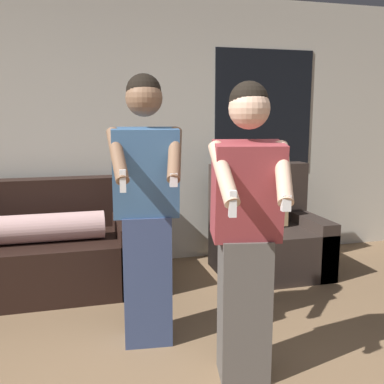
{
  "coord_description": "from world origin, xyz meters",
  "views": [
    {
      "loc": [
        -0.71,
        -1.55,
        1.53
      ],
      "look_at": [
        -0.02,
        1.02,
        1.07
      ],
      "focal_mm": 42.0,
      "sensor_mm": 36.0,
      "label": 1
    }
  ],
  "objects_px": {
    "couch": "(50,251)",
    "person_right": "(246,232)",
    "person_left": "(146,210)",
    "armchair": "(268,238)"
  },
  "relations": [
    {
      "from": "couch",
      "to": "person_right",
      "type": "height_order",
      "value": "person_right"
    },
    {
      "from": "couch",
      "to": "person_left",
      "type": "relative_size",
      "value": 0.96
    },
    {
      "from": "couch",
      "to": "armchair",
      "type": "relative_size",
      "value": 1.64
    },
    {
      "from": "person_right",
      "to": "person_left",
      "type": "bearing_deg",
      "value": 129.83
    },
    {
      "from": "person_left",
      "to": "person_right",
      "type": "distance_m",
      "value": 0.74
    },
    {
      "from": "armchair",
      "to": "person_left",
      "type": "bearing_deg",
      "value": -142.11
    },
    {
      "from": "person_left",
      "to": "person_right",
      "type": "xyz_separation_m",
      "value": [
        0.47,
        -0.57,
        -0.03
      ]
    },
    {
      "from": "armchair",
      "to": "person_right",
      "type": "relative_size",
      "value": 0.61
    },
    {
      "from": "armchair",
      "to": "couch",
      "type": "bearing_deg",
      "value": 176.13
    },
    {
      "from": "armchair",
      "to": "person_right",
      "type": "distance_m",
      "value": 1.93
    }
  ]
}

